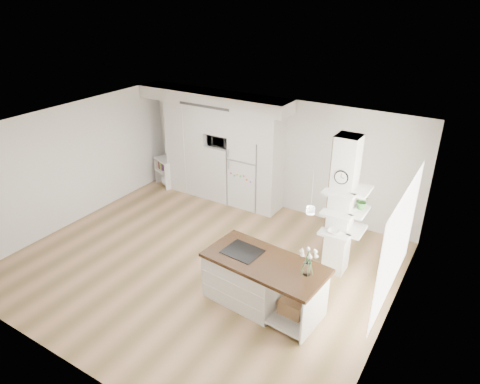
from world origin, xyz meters
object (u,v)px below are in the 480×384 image
(refrigerator, at_px, (248,172))
(kitchen_island, at_px, (253,278))
(bookshelf, at_px, (167,174))
(floor_plant_a, at_px, (322,281))

(refrigerator, xyz_separation_m, kitchen_island, (1.93, -3.09, -0.40))
(refrigerator, xyz_separation_m, bookshelf, (-2.45, -0.20, -0.55))
(kitchen_island, relative_size, bookshelf, 2.79)
(bookshelf, height_order, floor_plant_a, bookshelf)
(bookshelf, distance_m, floor_plant_a, 5.70)
(kitchen_island, relative_size, floor_plant_a, 4.55)
(kitchen_island, xyz_separation_m, floor_plant_a, (0.93, 0.83, -0.24))
(floor_plant_a, bearing_deg, bookshelf, 158.72)
(refrigerator, relative_size, floor_plant_a, 3.77)
(kitchen_island, bearing_deg, bookshelf, 151.92)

